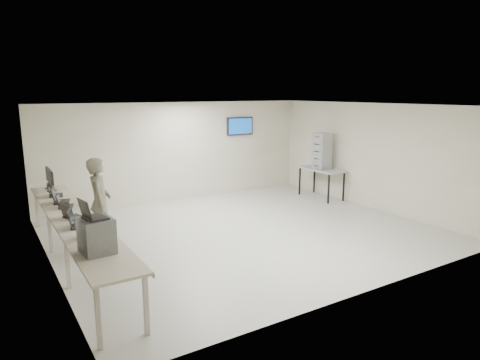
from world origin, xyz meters
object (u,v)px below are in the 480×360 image
equipment_box (97,235)px  soldier (100,203)px  side_table (322,171)px  workbench (75,221)px

equipment_box → soldier: 2.81m
soldier → side_table: 6.59m
equipment_box → soldier: size_ratio=0.27×
soldier → equipment_box: bearing=-178.3°
workbench → equipment_box: bearing=-91.9°
side_table → soldier: bearing=-173.9°
workbench → soldier: (0.63, 0.77, 0.08)m
equipment_box → soldier: bearing=70.8°
workbench → equipment_box: 1.97m
soldier → side_table: size_ratio=1.25×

